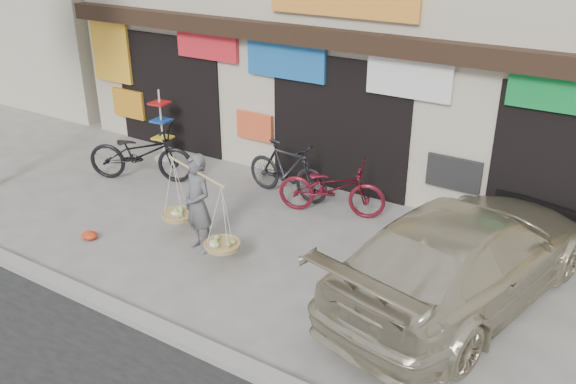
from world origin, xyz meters
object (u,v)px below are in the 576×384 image
Objects in this scene: street_vendor at (198,208)px; suv at (465,254)px; bike_1 at (287,170)px; display_rack at (162,132)px; bike_0 at (141,153)px; bike_2 at (332,188)px.

street_vendor is 0.35× the size of suv.
bike_1 is 3.50m from display_rack.
street_vendor is 0.82× the size of bike_0.
display_rack reaches higher than bike_1.
bike_2 is 4.63m from display_rack.
street_vendor is 0.99× the size of bike_1.
bike_0 is 1.12× the size of bike_2.
suv reaches higher than bike_1.
street_vendor is 0.92× the size of bike_2.
display_rack is (-4.61, 0.41, 0.13)m from bike_2.
suv is (2.94, -1.42, 0.20)m from bike_2.
bike_2 is (1.12, -0.22, -0.03)m from bike_1.
bike_1 is (0.08, 2.59, -0.22)m from street_vendor.
bike_0 reaches higher than bike_1.
bike_2 is (1.20, 2.38, -0.26)m from street_vendor.
display_rack reaches higher than bike_0.
suv reaches higher than bike_2.
bike_1 is at bearing 61.99° from bike_2.
street_vendor reaches higher than display_rack.
street_vendor is at bearing -39.20° from display_rack.
suv reaches higher than bike_0.
bike_0 is at bearing 169.07° from street_vendor.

